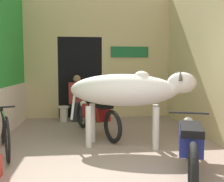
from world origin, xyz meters
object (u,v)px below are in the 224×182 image
motorcycle_far (96,114)px  bicycle (4,131)px  bucket (186,128)px  shopkeeper_seated (77,97)px  cow (129,91)px  motorcycle_near (190,143)px  plastic_stool (64,113)px

motorcycle_far → bicycle: size_ratio=1.14×
bicycle → bucket: size_ratio=6.50×
shopkeeper_seated → motorcycle_far: bearing=-74.0°
cow → motorcycle_near: bearing=-66.0°
bicycle → plastic_stool: bicycle is taller
motorcycle_near → plastic_stool: size_ratio=4.80×
shopkeeper_seated → plastic_stool: 0.54m
bicycle → plastic_stool: (0.79, 2.47, -0.14)m
bicycle → shopkeeper_seated: (1.14, 2.50, 0.27)m
motorcycle_near → bucket: (0.78, 2.05, -0.29)m
motorcycle_near → plastic_stool: bearing=117.5°
cow → motorcycle_near: cow is taller
bucket → motorcycle_near: bearing=-111.0°
cow → motorcycle_far: size_ratio=1.18×
motorcycle_far → shopkeeper_seated: size_ratio=1.59×
cow → shopkeeper_seated: cow is taller
plastic_stool → motorcycle_far: bearing=-61.9°
shopkeeper_seated → bucket: (2.34, -1.66, -0.49)m
shopkeeper_seated → bicycle: bearing=-114.4°
motorcycle_near → bicycle: (-2.69, 1.20, -0.07)m
cow → shopkeeper_seated: bearing=112.1°
cow → bicycle: bearing=-176.4°
cow → motorcycle_near: (0.59, -1.33, -0.57)m
plastic_stool → bicycle: bearing=-107.7°
cow → motorcycle_far: bearing=121.3°
bucket → motorcycle_far: bearing=174.9°
motorcycle_far → bucket: (1.92, -0.17, -0.29)m
shopkeeper_seated → plastic_stool: size_ratio=3.03×
plastic_stool → bucket: size_ratio=1.54×
shopkeeper_seated → bucket: shopkeeper_seated is taller
motorcycle_far → shopkeeper_seated: shopkeeper_seated is taller
motorcycle_far → shopkeeper_seated: 1.56m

